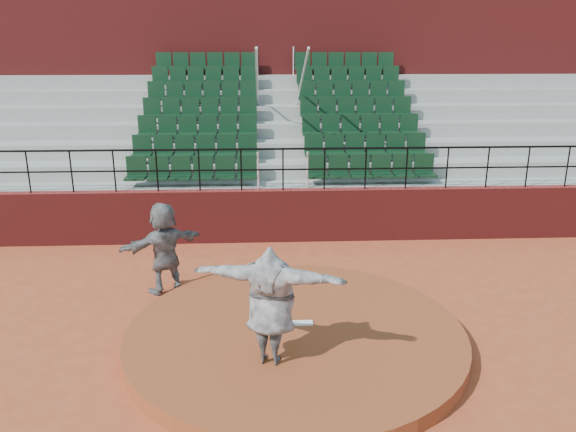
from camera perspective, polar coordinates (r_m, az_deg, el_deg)
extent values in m
plane|color=#AA4626|center=(9.44, 0.75, -12.68)|extent=(90.00, 90.00, 0.00)
cylinder|color=brown|center=(9.38, 0.75, -12.02)|extent=(5.50, 5.50, 0.25)
cube|color=white|center=(9.44, 0.70, -10.84)|extent=(0.60, 0.15, 0.03)
cube|color=maroon|center=(13.79, -0.50, 0.07)|extent=(24.00, 0.30, 1.30)
cylinder|color=black|center=(13.40, -0.52, 6.83)|extent=(24.00, 0.05, 0.05)
cylinder|color=black|center=(13.50, -0.51, 4.75)|extent=(24.00, 0.04, 0.04)
cylinder|color=black|center=(14.56, -24.89, 4.06)|extent=(0.04, 0.04, 1.00)
cylinder|color=black|center=(14.22, -21.15, 4.22)|extent=(0.04, 0.04, 1.00)
cylinder|color=black|center=(13.93, -17.23, 4.36)|extent=(0.04, 0.04, 1.00)
cylinder|color=black|center=(13.72, -13.17, 4.49)|extent=(0.04, 0.04, 1.00)
cylinder|color=black|center=(13.57, -9.01, 4.60)|extent=(0.04, 0.04, 1.00)
cylinder|color=black|center=(13.50, -4.77, 4.69)|extent=(0.04, 0.04, 1.00)
cylinder|color=black|center=(13.50, -0.51, 4.75)|extent=(0.04, 0.04, 1.00)
cylinder|color=black|center=(13.57, 3.72, 4.78)|extent=(0.04, 0.04, 1.00)
cylinder|color=black|center=(13.72, 7.89, 4.79)|extent=(0.04, 0.04, 1.00)
cylinder|color=black|center=(13.94, 11.95, 4.77)|extent=(0.04, 0.04, 1.00)
cylinder|color=black|center=(14.23, 15.86, 4.73)|extent=(0.04, 0.04, 1.00)
cylinder|color=black|center=(14.57, 19.61, 4.67)|extent=(0.04, 0.04, 1.00)
cylinder|color=black|center=(14.98, 23.16, 4.60)|extent=(0.04, 0.04, 1.00)
cylinder|color=black|center=(15.44, 26.51, 4.52)|extent=(0.04, 0.04, 1.00)
cube|color=gray|center=(14.34, -0.59, 0.75)|extent=(24.00, 0.85, 1.30)
cube|color=black|center=(14.20, -9.75, 4.54)|extent=(3.30, 0.48, 0.72)
cube|color=black|center=(14.36, 8.43, 4.74)|extent=(3.30, 0.48, 0.72)
cube|color=gray|center=(15.11, -0.72, 2.38)|extent=(24.00, 0.85, 1.70)
cube|color=black|center=(14.95, -9.45, 6.74)|extent=(3.30, 0.48, 0.72)
cube|color=black|center=(15.10, 7.89, 6.92)|extent=(3.30, 0.48, 0.72)
cube|color=gray|center=(15.88, -0.83, 3.86)|extent=(24.00, 0.85, 2.10)
cube|color=black|center=(15.72, -9.18, 8.74)|extent=(3.30, 0.48, 0.72)
cube|color=black|center=(15.86, 7.39, 8.89)|extent=(3.30, 0.48, 0.72)
cube|color=gray|center=(16.67, -0.93, 5.20)|extent=(24.00, 0.85, 2.50)
cube|color=black|center=(16.51, -8.93, 10.54)|extent=(3.30, 0.48, 0.72)
cube|color=black|center=(16.65, 6.94, 10.67)|extent=(3.30, 0.48, 0.72)
cube|color=gray|center=(17.46, -1.03, 6.41)|extent=(24.00, 0.85, 2.90)
cube|color=black|center=(17.31, -8.70, 12.18)|extent=(3.30, 0.48, 0.72)
cube|color=black|center=(17.44, 6.52, 12.30)|extent=(3.30, 0.48, 0.72)
cube|color=gray|center=(18.26, -1.11, 7.52)|extent=(24.00, 0.85, 3.30)
cube|color=black|center=(18.12, -8.49, 13.67)|extent=(3.30, 0.48, 0.72)
cube|color=black|center=(18.25, 6.14, 13.78)|extent=(3.30, 0.48, 0.72)
cube|color=gray|center=(19.07, -1.19, 8.54)|extent=(24.00, 0.85, 3.70)
cube|color=black|center=(18.95, -8.30, 15.03)|extent=(3.30, 0.48, 0.72)
cube|color=black|center=(19.07, 5.78, 15.13)|extent=(3.30, 0.48, 0.72)
cylinder|color=silver|center=(16.35, -3.12, 12.56)|extent=(0.06, 5.97, 2.46)
cylinder|color=silver|center=(16.39, 1.18, 12.59)|extent=(0.06, 5.97, 2.46)
cube|color=maroon|center=(20.81, -1.38, 13.96)|extent=(24.00, 3.00, 7.10)
imported|color=black|center=(8.06, -1.80, -9.05)|extent=(2.27, 1.15, 1.78)
imported|color=black|center=(11.15, -12.47, -3.14)|extent=(1.70, 1.37, 1.81)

